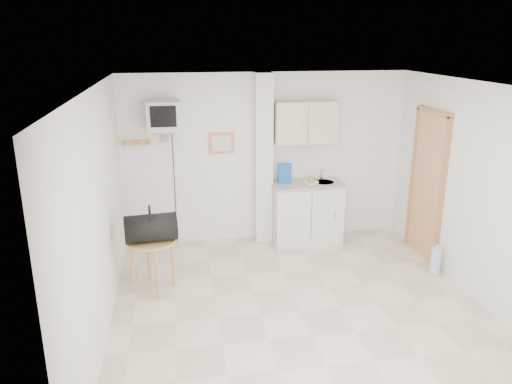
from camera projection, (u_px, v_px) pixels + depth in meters
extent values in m
plane|color=beige|center=(300.00, 311.00, 5.65)|extent=(4.50, 4.50, 0.00)
cube|color=white|center=(265.00, 158.00, 7.40)|extent=(4.20, 0.04, 2.50)
cube|color=white|center=(393.00, 321.00, 3.16)|extent=(4.20, 0.04, 2.50)
cube|color=white|center=(98.00, 218.00, 4.96)|extent=(0.04, 4.50, 2.50)
cube|color=white|center=(485.00, 197.00, 5.60)|extent=(0.04, 4.50, 2.50)
cube|color=white|center=(307.00, 87.00, 4.91)|extent=(4.20, 4.50, 0.04)
cube|color=white|center=(263.00, 160.00, 7.29)|extent=(0.25, 0.22, 2.50)
cube|color=#DE6853|center=(222.00, 143.00, 7.21)|extent=(0.36, 0.03, 0.30)
cube|color=silver|center=(222.00, 143.00, 7.19)|extent=(0.28, 0.01, 0.22)
cube|color=#CB8A4C|center=(136.00, 143.00, 7.00)|extent=(0.40, 0.05, 0.06)
cube|color=white|center=(244.00, 179.00, 7.43)|extent=(0.15, 0.02, 0.08)
cylinder|color=#CB8A4C|center=(125.00, 145.00, 6.92)|extent=(0.02, 0.08, 0.02)
cylinder|color=#CB8A4C|center=(136.00, 144.00, 6.94)|extent=(0.02, 0.08, 0.02)
cylinder|color=#CB8A4C|center=(147.00, 144.00, 6.97)|extent=(0.02, 0.08, 0.02)
cube|color=#A66F40|center=(427.00, 187.00, 6.85)|extent=(0.04, 0.75, 2.00)
cube|color=brown|center=(426.00, 187.00, 6.85)|extent=(0.06, 0.87, 2.06)
cube|color=silver|center=(306.00, 213.00, 7.47)|extent=(1.00, 0.55, 0.88)
cube|color=#A89E91|center=(307.00, 184.00, 7.33)|extent=(1.03, 0.58, 0.04)
cylinder|color=#B7B7BA|center=(324.00, 184.00, 7.37)|extent=(0.30, 0.30, 0.05)
cylinder|color=#B7B7BA|center=(321.00, 174.00, 7.47)|extent=(0.02, 0.02, 0.16)
cylinder|color=#B7B7BA|center=(323.00, 170.00, 7.40)|extent=(0.02, 0.13, 0.02)
cube|color=beige|center=(305.00, 122.00, 7.17)|extent=(0.90, 0.32, 0.60)
cube|color=#174DB2|center=(285.00, 173.00, 7.27)|extent=(0.19, 0.07, 0.29)
cylinder|color=white|center=(311.00, 182.00, 7.32)|extent=(0.22, 0.22, 0.01)
sphere|color=tan|center=(311.00, 179.00, 7.31)|extent=(0.11, 0.11, 0.11)
cube|color=slate|center=(165.00, 131.00, 6.88)|extent=(0.36, 0.32, 0.02)
cube|color=slate|center=(165.00, 135.00, 7.03)|extent=(0.10, 0.06, 0.20)
cube|color=#B4B4B6|center=(164.00, 116.00, 6.75)|extent=(0.44, 0.42, 0.40)
cube|color=black|center=(163.00, 117.00, 6.54)|extent=(0.34, 0.02, 0.28)
cylinder|color=black|center=(175.00, 187.00, 7.29)|extent=(0.01, 0.01, 1.73)
cylinder|color=#CB8A4C|center=(151.00, 241.00, 5.97)|extent=(0.58, 0.58, 0.03)
cylinder|color=#CB8A4C|center=(173.00, 262.00, 6.16)|extent=(0.04, 0.04, 0.62)
cylinder|color=#CB8A4C|center=(149.00, 258.00, 6.28)|extent=(0.04, 0.04, 0.62)
cylinder|color=#CB8A4C|center=(132.00, 269.00, 5.97)|extent=(0.04, 0.04, 0.62)
cylinder|color=#CB8A4C|center=(158.00, 274.00, 5.85)|extent=(0.04, 0.04, 0.62)
cylinder|color=black|center=(151.00, 228.00, 5.88)|extent=(0.64, 0.40, 0.33)
torus|color=black|center=(150.00, 215.00, 5.83)|extent=(0.05, 0.25, 0.25)
cylinder|color=#A6C1E6|center=(436.00, 260.00, 6.52)|extent=(0.13, 0.13, 0.35)
cylinder|color=#A6C1E6|center=(437.00, 246.00, 6.46)|extent=(0.04, 0.04, 0.04)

